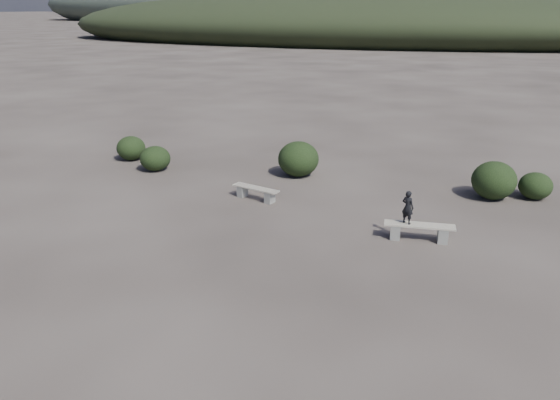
% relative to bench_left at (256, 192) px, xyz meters
% --- Properties ---
extents(ground, '(1200.00, 1200.00, 0.00)m').
position_rel_bench_left_xyz_m(ground, '(1.55, -6.12, -0.26)').
color(ground, '#312A26').
rests_on(ground, ground).
extents(bench_left, '(1.73, 0.70, 0.42)m').
position_rel_bench_left_xyz_m(bench_left, '(0.00, 0.00, 0.00)').
color(bench_left, slate).
rests_on(bench_left, ground).
extents(bench_right, '(1.94, 0.72, 0.47)m').
position_rel_bench_left_xyz_m(bench_right, '(5.54, -1.38, 0.03)').
color(bench_right, slate).
rests_on(bench_right, ground).
extents(seated_person, '(0.40, 0.33, 0.94)m').
position_rel_bench_left_xyz_m(seated_person, '(5.19, -1.44, 0.69)').
color(seated_person, black).
rests_on(seated_person, bench_right).
extents(shrub_a, '(1.18, 1.18, 0.97)m').
position_rel_bench_left_xyz_m(shrub_a, '(-5.06, 1.65, 0.23)').
color(shrub_a, black).
rests_on(shrub_a, ground).
extents(shrub_b, '(1.54, 1.54, 1.32)m').
position_rel_bench_left_xyz_m(shrub_b, '(0.37, 3.08, 0.40)').
color(shrub_b, black).
rests_on(shrub_b, ground).
extents(shrub_d, '(1.45, 1.45, 1.27)m').
position_rel_bench_left_xyz_m(shrub_d, '(7.28, 3.08, 0.38)').
color(shrub_d, black).
rests_on(shrub_d, ground).
extents(shrub_e, '(1.08, 1.08, 0.90)m').
position_rel_bench_left_xyz_m(shrub_e, '(8.58, 3.58, 0.19)').
color(shrub_e, black).
rests_on(shrub_e, ground).
extents(shrub_f, '(1.18, 1.18, 1.00)m').
position_rel_bench_left_xyz_m(shrub_f, '(-6.90, 2.61, 0.24)').
color(shrub_f, black).
rests_on(shrub_f, ground).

